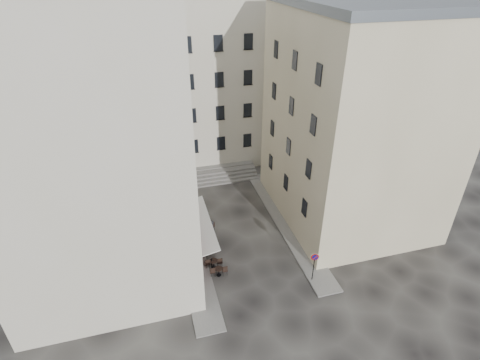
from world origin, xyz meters
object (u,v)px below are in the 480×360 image
object	(u,v)px
bistro_table_b	(214,263)
no_parking_sign	(314,262)
bistro_table_a	(219,271)
pedestrian	(212,230)

from	to	relation	value
bistro_table_b	no_parking_sign	bearing A→B (deg)	-25.92
bistro_table_a	pedestrian	distance (m)	4.52
no_parking_sign	bistro_table_a	xyz separation A→B (m)	(-6.68, 2.39, -1.40)
no_parking_sign	pedestrian	distance (m)	9.35
bistro_table_a	bistro_table_b	distance (m)	0.97
bistro_table_a	bistro_table_b	xyz separation A→B (m)	(-0.19, 0.95, 0.01)
bistro_table_b	pedestrian	xyz separation A→B (m)	(0.59, 3.53, 0.45)
no_parking_sign	bistro_table_a	size ratio (longest dim) A/B	2.01
bistro_table_a	bistro_table_b	world-z (taller)	bistro_table_b
no_parking_sign	bistro_table_b	distance (m)	7.76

